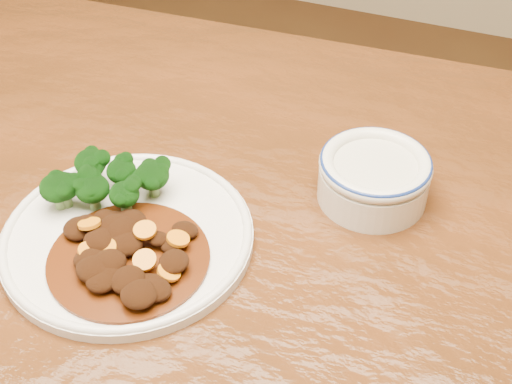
% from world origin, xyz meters
% --- Properties ---
extents(dining_table, '(1.54, 0.97, 0.75)m').
position_xyz_m(dining_table, '(0.00, 0.00, 0.67)').
color(dining_table, '#52270E').
rests_on(dining_table, ground).
extents(dinner_plate, '(0.27, 0.27, 0.02)m').
position_xyz_m(dinner_plate, '(-0.05, -0.04, 0.76)').
color(dinner_plate, white).
rests_on(dinner_plate, dining_table).
extents(broccoli_florets, '(0.13, 0.10, 0.04)m').
position_xyz_m(broccoli_florets, '(-0.10, -0.01, 0.79)').
color(broccoli_florets, '#69904A').
rests_on(broccoli_florets, dinner_plate).
extents(mince_stew, '(0.17, 0.17, 0.03)m').
position_xyz_m(mince_stew, '(-0.03, -0.08, 0.77)').
color(mince_stew, '#4D2308').
rests_on(mince_stew, dinner_plate).
extents(dip_bowl, '(0.13, 0.13, 0.06)m').
position_xyz_m(dip_bowl, '(0.18, 0.12, 0.78)').
color(dip_bowl, silver).
rests_on(dip_bowl, dining_table).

